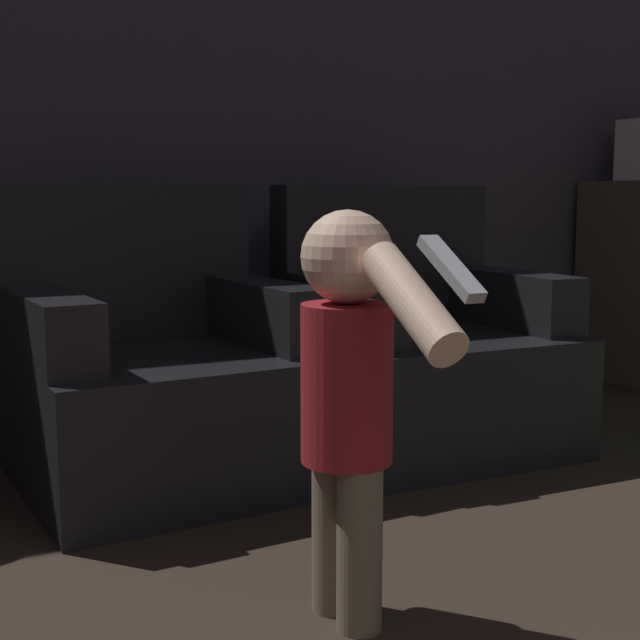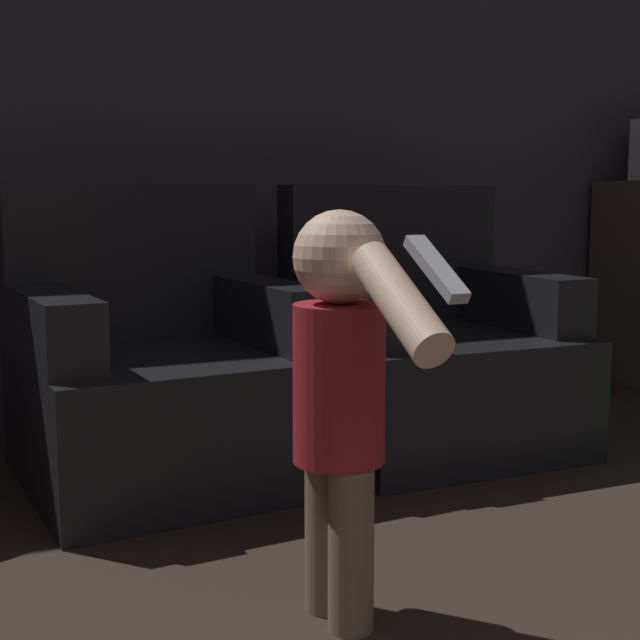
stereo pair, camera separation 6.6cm
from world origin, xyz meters
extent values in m
cube|color=#3D3842|center=(0.00, 4.50, 1.30)|extent=(8.40, 0.05, 2.60)
cube|color=black|center=(-0.13, 3.65, 0.20)|extent=(0.91, 0.91, 0.41)
cube|color=black|center=(-0.15, 3.99, 0.66)|extent=(0.85, 0.22, 0.51)
cube|color=black|center=(-0.47, 3.62, 0.51)|extent=(0.21, 0.70, 0.20)
cube|color=black|center=(0.21, 3.67, 0.51)|extent=(0.21, 0.70, 0.20)
cube|color=black|center=(0.83, 3.65, 0.20)|extent=(0.85, 0.85, 0.41)
cube|color=black|center=(0.83, 3.99, 0.66)|extent=(0.84, 0.17, 0.51)
cube|color=black|center=(0.48, 3.65, 0.51)|extent=(0.17, 0.69, 0.20)
cube|color=black|center=(1.17, 3.64, 0.51)|extent=(0.17, 0.69, 0.20)
cylinder|color=brown|center=(-0.03, 2.54, 0.17)|extent=(0.09, 0.09, 0.34)
cylinder|color=brown|center=(-0.04, 2.64, 0.17)|extent=(0.09, 0.09, 0.34)
cylinder|color=maroon|center=(-0.03, 2.59, 0.50)|extent=(0.19, 0.19, 0.32)
sphere|color=beige|center=(-0.03, 2.59, 0.76)|extent=(0.19, 0.19, 0.19)
cylinder|color=beige|center=(-0.04, 2.71, 0.49)|extent=(0.08, 0.08, 0.27)
cylinder|color=beige|center=(-0.02, 2.35, 0.70)|extent=(0.08, 0.27, 0.20)
cube|color=#99999E|center=(-0.02, 2.24, 0.76)|extent=(0.04, 0.16, 0.10)
camera|label=1|loc=(-0.84, 1.02, 0.88)|focal=50.00mm
camera|label=2|loc=(-0.78, 0.99, 0.88)|focal=50.00mm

